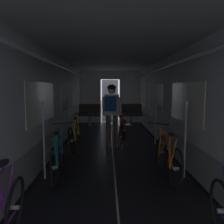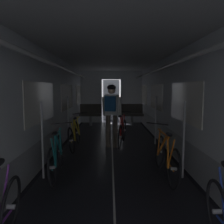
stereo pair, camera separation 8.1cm
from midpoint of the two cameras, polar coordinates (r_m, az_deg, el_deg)
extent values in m
cube|color=black|center=(5.64, -14.18, -11.07)|extent=(0.08, 11.50, 0.01)
cube|color=black|center=(5.69, 15.17, -10.96)|extent=(0.08, 11.50, 0.01)
cube|color=beige|center=(5.49, 0.56, -11.39)|extent=(0.03, 11.27, 0.00)
cube|color=#9EA0A5|center=(5.59, -15.27, -8.12)|extent=(0.12, 11.50, 0.60)
cube|color=silver|center=(5.43, -15.62, 4.53)|extent=(0.12, 11.50, 1.85)
cube|color=white|center=(4.87, -16.58, 2.31)|extent=(0.02, 1.90, 0.80)
cube|color=white|center=(7.67, -10.63, 3.66)|extent=(0.02, 1.90, 0.80)
cube|color=white|center=(10.51, -7.87, 4.27)|extent=(0.02, 1.90, 0.80)
cube|color=yellow|center=(4.88, -16.53, 2.32)|extent=(0.01, 0.20, 0.28)
cylinder|color=white|center=(5.37, -12.22, 10.74)|extent=(0.07, 11.04, 0.07)
cylinder|color=#B7BABF|center=(4.36, -16.20, -6.71)|extent=(0.04, 0.04, 1.40)
cylinder|color=#B7BABF|center=(6.86, -10.33, -2.04)|extent=(0.04, 0.04, 1.40)
cube|color=#9EA0A5|center=(5.64, 16.24, -8.02)|extent=(0.12, 11.50, 0.60)
cube|color=silver|center=(5.48, 16.61, 4.51)|extent=(0.12, 11.50, 1.85)
cube|color=white|center=(4.92, 17.78, 2.31)|extent=(0.02, 1.90, 0.80)
cube|color=white|center=(7.70, 11.09, 3.66)|extent=(0.02, 1.90, 0.80)
cube|color=white|center=(10.53, 7.96, 4.28)|extent=(0.02, 1.90, 0.80)
cube|color=yellow|center=(5.05, 17.32, 2.41)|extent=(0.01, 0.20, 0.28)
cylinder|color=white|center=(5.41, 13.28, 10.68)|extent=(0.07, 11.04, 0.07)
cylinder|color=#B7BABF|center=(4.41, 17.68, -6.59)|extent=(0.04, 0.04, 1.40)
cylinder|color=#B7BABF|center=(6.89, 10.97, -2.01)|extent=(0.04, 0.04, 1.40)
cube|color=silver|center=(11.09, -4.90, 3.74)|extent=(1.00, 0.12, 2.45)
cube|color=silver|center=(11.11, 4.94, 3.74)|extent=(1.00, 0.12, 2.45)
cube|color=silver|center=(11.07, 0.03, 9.07)|extent=(0.90, 0.12, 0.40)
cube|color=#4C4F54|center=(11.77, 0.00, 2.91)|extent=(0.81, 0.04, 2.05)
cube|color=silver|center=(5.32, 0.59, 15.38)|extent=(3.14, 11.62, 0.12)
cylinder|color=gray|center=(10.12, -5.03, -2.17)|extent=(0.12, 0.12, 0.44)
cube|color=#47423D|center=(10.09, -5.04, -0.66)|extent=(0.96, 0.44, 0.10)
cube|color=#47423D|center=(10.25, -4.97, 0.85)|extent=(0.96, 0.08, 0.40)
torus|color=gray|center=(10.31, -7.35, 1.97)|extent=(0.14, 0.14, 0.02)
cylinder|color=gray|center=(10.14, 5.17, -2.16)|extent=(0.12, 0.12, 0.44)
cube|color=#47423D|center=(10.11, 5.19, -0.65)|extent=(0.96, 0.44, 0.10)
cube|color=#47423D|center=(10.27, 5.09, 0.86)|extent=(0.96, 0.08, 0.40)
torus|color=gray|center=(10.25, 2.69, 1.99)|extent=(0.14, 0.14, 0.02)
torus|color=black|center=(5.93, -9.58, -6.88)|extent=(0.14, 0.67, 0.67)
cylinder|color=#B2B2B7|center=(5.93, -9.58, -6.88)|extent=(0.10, 0.05, 0.06)
torus|color=black|center=(6.92, -8.20, -5.03)|extent=(0.14, 0.67, 0.67)
cylinder|color=#B2B2B7|center=(6.92, -8.20, -5.03)|extent=(0.10, 0.05, 0.06)
cylinder|color=yellow|center=(6.57, -8.32, -3.69)|extent=(0.13, 0.54, 0.56)
cylinder|color=yellow|center=(6.17, -8.86, -4.32)|extent=(0.12, 0.34, 0.55)
cylinder|color=yellow|center=(6.37, -8.20, -1.60)|extent=(0.04, 0.82, 0.04)
cylinder|color=yellow|center=(5.94, -9.16, -4.49)|extent=(0.10, 0.16, 0.49)
cylinder|color=yellow|center=(6.15, -9.26, -6.62)|extent=(0.03, 0.45, 0.07)
cylinder|color=yellow|center=(6.84, -7.96, -3.11)|extent=(0.10, 0.09, 0.49)
cylinder|color=black|center=(6.38, -8.97, -6.38)|extent=(0.04, 0.17, 0.17)
ellipsoid|color=black|center=(5.94, -8.69, -1.57)|extent=(0.10, 0.24, 0.07)
cylinder|color=black|center=(6.81, -7.55, -0.27)|extent=(0.44, 0.03, 0.09)
torus|color=black|center=(2.90, 25.18, -21.25)|extent=(0.14, 0.67, 0.67)
cylinder|color=#B2B2B7|center=(2.90, 25.18, -21.25)|extent=(0.10, 0.06, 0.05)
cylinder|color=#2342B7|center=(2.75, 26.20, -17.33)|extent=(0.04, 0.17, 0.49)
torus|color=black|center=(4.00, 15.49, -13.29)|extent=(0.11, 0.67, 0.67)
cylinder|color=#B2B2B7|center=(4.00, 15.49, -13.29)|extent=(0.10, 0.05, 0.06)
torus|color=black|center=(4.94, 12.11, -9.50)|extent=(0.11, 0.67, 0.67)
cylinder|color=#B2B2B7|center=(4.94, 12.11, -9.50)|extent=(0.10, 0.05, 0.06)
cylinder|color=orange|center=(4.59, 12.77, -7.90)|extent=(0.10, 0.54, 0.56)
cylinder|color=orange|center=(4.20, 14.10, -9.20)|extent=(0.09, 0.34, 0.55)
cylinder|color=orange|center=(4.38, 12.96, -5.03)|extent=(0.04, 0.82, 0.04)
cylinder|color=orange|center=(3.99, 14.92, -9.72)|extent=(0.08, 0.16, 0.49)
cylinder|color=orange|center=(4.21, 14.63, -12.60)|extent=(0.03, 0.45, 0.07)
cylinder|color=orange|center=(4.85, 11.95, -6.85)|extent=(0.08, 0.09, 0.49)
cylinder|color=black|center=(4.43, 13.86, -11.97)|extent=(0.03, 0.17, 0.17)
ellipsoid|color=black|center=(3.96, 14.38, -5.35)|extent=(0.10, 0.24, 0.07)
cylinder|color=black|center=(4.80, 11.54, -2.84)|extent=(0.44, 0.03, 0.07)
torus|color=black|center=(2.96, -22.81, -20.66)|extent=(0.17, 0.68, 0.67)
cylinder|color=#B2B2B7|center=(2.96, -22.81, -20.66)|extent=(0.10, 0.06, 0.06)
cylinder|color=purple|center=(2.80, -23.97, -16.80)|extent=(0.06, 0.17, 0.49)
cylinder|color=purple|center=(2.77, -24.17, -23.08)|extent=(0.08, 0.45, 0.07)
torus|color=black|center=(4.03, -13.92, -13.08)|extent=(0.14, 0.67, 0.67)
cylinder|color=#B2B2B7|center=(4.03, -13.92, -13.08)|extent=(0.10, 0.06, 0.06)
torus|color=black|center=(5.00, -12.17, -9.31)|extent=(0.14, 0.67, 0.67)
cylinder|color=#B2B2B7|center=(5.00, -12.17, -9.31)|extent=(0.10, 0.06, 0.06)
cylinder|color=teal|center=(4.64, -12.50, -7.71)|extent=(0.05, 0.54, 0.56)
cylinder|color=teal|center=(4.25, -13.19, -9.00)|extent=(0.10, 0.34, 0.55)
cylinder|color=teal|center=(4.43, -12.59, -4.85)|extent=(0.11, 0.82, 0.04)
cylinder|color=teal|center=(4.02, -13.62, -9.50)|extent=(0.05, 0.17, 0.49)
cylinder|color=teal|center=(4.25, -13.47, -12.39)|extent=(0.07, 0.45, 0.07)
cylinder|color=teal|center=(4.91, -12.07, -6.68)|extent=(0.07, 0.09, 0.49)
cylinder|color=black|center=(4.47, -13.07, -11.77)|extent=(0.04, 0.17, 0.17)
ellipsoid|color=black|center=(4.00, -13.32, -5.15)|extent=(0.11, 0.25, 0.07)
cylinder|color=black|center=(4.86, -11.85, -2.69)|extent=(0.44, 0.06, 0.05)
cylinder|color=brown|center=(6.46, -0.60, -4.67)|extent=(0.13, 0.13, 0.90)
cylinder|color=brown|center=(6.43, 1.15, -4.73)|extent=(0.13, 0.13, 0.90)
cube|color=silver|center=(6.35, 0.27, 1.79)|extent=(0.40, 0.29, 0.56)
cylinder|color=silver|center=(6.42, -1.62, 1.38)|extent=(0.13, 0.21, 0.53)
cylinder|color=silver|center=(6.33, 2.26, 1.32)|extent=(0.13, 0.21, 0.53)
sphere|color=beige|center=(6.33, 0.28, 5.40)|extent=(0.21, 0.21, 0.21)
ellipsoid|color=black|center=(6.33, 0.28, 6.03)|extent=(0.29, 0.32, 0.16)
cube|color=#1E5693|center=(6.18, -0.04, 2.05)|extent=(0.31, 0.22, 0.40)
torus|color=black|center=(6.23, 2.35, -6.16)|extent=(0.17, 0.67, 0.67)
cylinder|color=#B2B2B7|center=(6.23, 2.35, -6.16)|extent=(0.10, 0.06, 0.05)
torus|color=black|center=(7.22, 3.34, -4.49)|extent=(0.17, 0.67, 0.67)
cylinder|color=#B2B2B7|center=(7.22, 3.34, -4.49)|extent=(0.10, 0.06, 0.05)
cylinder|color=red|center=(6.88, 3.01, -3.15)|extent=(0.11, 0.54, 0.56)
cylinder|color=red|center=(6.48, 2.61, -3.71)|extent=(0.11, 0.34, 0.55)
cylinder|color=red|center=(6.69, 2.80, -1.11)|extent=(0.18, 0.81, 0.04)
cylinder|color=red|center=(6.25, 2.36, -3.85)|extent=(0.04, 0.17, 0.49)
cylinder|color=red|center=(6.45, 2.60, -5.94)|extent=(0.10, 0.45, 0.07)
cylinder|color=red|center=(7.15, 3.26, -2.62)|extent=(0.06, 0.09, 0.49)
cylinder|color=black|center=(6.67, 2.84, -5.74)|extent=(0.05, 0.17, 0.17)
ellipsoid|color=black|center=(6.26, 2.33, -1.04)|extent=(0.13, 0.25, 0.06)
cylinder|color=black|center=(7.13, 3.20, 0.13)|extent=(0.44, 0.10, 0.04)
camera|label=1|loc=(0.04, -89.66, 0.03)|focal=37.25mm
camera|label=2|loc=(0.04, 90.34, -0.03)|focal=37.25mm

